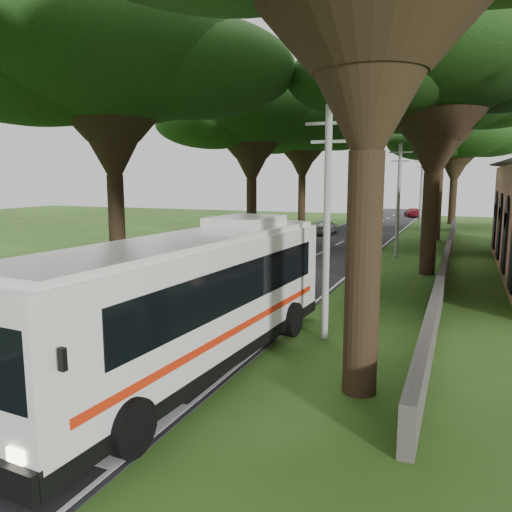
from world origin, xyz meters
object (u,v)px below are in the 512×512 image
at_px(pole_mid, 398,199).
at_px(pedestrian, 109,278).
at_px(coach_bus, 194,299).
at_px(pole_far, 421,192).
at_px(distant_car_c, 413,212).
at_px(distant_car_b, 367,218).
at_px(distant_car_a, 325,227).
at_px(pole_near, 327,220).

distance_m(pole_mid, pedestrian, 21.17).
bearing_deg(coach_bus, pole_far, 89.80).
relative_size(pole_mid, coach_bus, 0.59).
xyz_separation_m(coach_bus, distant_car_c, (0.30, 63.90, -1.45)).
height_order(distant_car_b, pedestrian, pedestrian).
height_order(pole_mid, pole_far, same).
bearing_deg(distant_car_b, coach_bus, -74.50).
distance_m(pole_mid, distant_car_c, 39.87).
xyz_separation_m(coach_bus, pedestrian, (-8.51, 6.67, -1.27)).
distance_m(distant_car_a, pedestrian, 30.14).
bearing_deg(distant_car_b, pedestrian, -84.90).
bearing_deg(pole_far, distant_car_c, 97.26).
bearing_deg(distant_car_a, pole_mid, 124.09).
bearing_deg(pedestrian, pole_near, -82.17).
xyz_separation_m(distant_car_a, distant_car_c, (6.00, 27.22, -0.10)).
height_order(pole_near, pole_mid, same).
height_order(pole_mid, distant_car_c, pole_mid).
relative_size(distant_car_b, distant_car_c, 0.94).
bearing_deg(distant_car_a, distant_car_c, -102.74).
bearing_deg(pole_mid, distant_car_c, 93.61).
xyz_separation_m(pole_near, pedestrian, (-11.31, 2.41, -3.32)).
height_order(pole_mid, distant_car_a, pole_mid).
xyz_separation_m(distant_car_c, pedestrian, (-8.81, -57.23, 0.18)).
relative_size(pole_mid, distant_car_c, 1.78).
bearing_deg(pole_mid, pole_far, 90.00).
bearing_deg(distant_car_a, pole_far, -138.57).
bearing_deg(distant_car_c, pole_near, 76.40).
bearing_deg(distant_car_b, pole_near, -70.66).
bearing_deg(pole_mid, distant_car_a, 124.39).
height_order(pole_mid, coach_bus, pole_mid).
relative_size(coach_bus, distant_car_b, 3.21).
bearing_deg(distant_car_c, pole_mid, 77.60).
bearing_deg(pedestrian, distant_car_b, 13.98).
height_order(coach_bus, distant_car_b, coach_bus).
height_order(coach_bus, distant_car_c, coach_bus).
height_order(pole_far, pedestrian, pole_far).
xyz_separation_m(pole_near, pole_far, (0.00, 40.00, 0.00)).
relative_size(pole_far, pedestrian, 4.63).
height_order(coach_bus, distant_car_a, coach_bus).
distance_m(pole_far, distant_car_b, 9.86).
relative_size(pole_near, pole_mid, 1.00).
height_order(pole_near, distant_car_c, pole_near).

